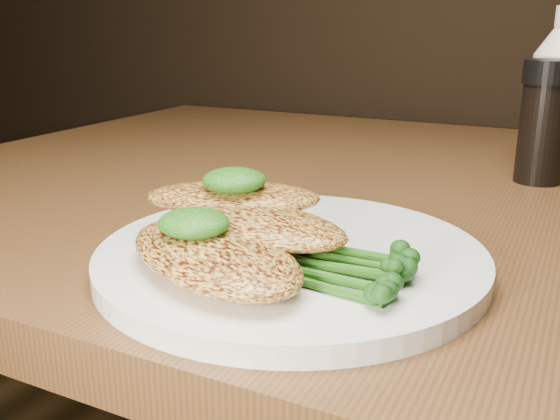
% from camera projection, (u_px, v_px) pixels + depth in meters
% --- Properties ---
extents(plate, '(0.27, 0.27, 0.01)m').
position_uv_depth(plate, '(291.00, 257.00, 0.43)').
color(plate, white).
rests_on(plate, dining_table).
extents(chicken_front, '(0.17, 0.14, 0.02)m').
position_uv_depth(chicken_front, '(214.00, 255.00, 0.38)').
color(chicken_front, gold).
rests_on(chicken_front, plate).
extents(chicken_mid, '(0.15, 0.09, 0.02)m').
position_uv_depth(chicken_mid, '(257.00, 224.00, 0.42)').
color(chicken_mid, gold).
rests_on(chicken_mid, plate).
extents(chicken_back, '(0.14, 0.11, 0.02)m').
position_uv_depth(chicken_back, '(233.00, 197.00, 0.45)').
color(chicken_back, gold).
rests_on(chicken_back, plate).
extents(pesto_front, '(0.05, 0.04, 0.02)m').
position_uv_depth(pesto_front, '(194.00, 223.00, 0.39)').
color(pesto_front, '#0B3207').
rests_on(pesto_front, chicken_front).
extents(pesto_back, '(0.06, 0.05, 0.02)m').
position_uv_depth(pesto_back, '(234.00, 180.00, 0.44)').
color(pesto_back, '#0B3207').
rests_on(pesto_back, chicken_back).
extents(broccolini_bundle, '(0.15, 0.13, 0.02)m').
position_uv_depth(broccolini_bundle, '(326.00, 259.00, 0.38)').
color(broccolini_bundle, '#235813').
rests_on(broccolini_bundle, plate).
extents(mayo_bottle, '(0.08, 0.08, 0.18)m').
position_uv_depth(mayo_bottle, '(559.00, 91.00, 0.68)').
color(mayo_bottle, '#F2E8CD').
rests_on(mayo_bottle, dining_table).
extents(pepper_grinder, '(0.06, 0.06, 0.13)m').
position_uv_depth(pepper_grinder, '(544.00, 122.00, 0.64)').
color(pepper_grinder, black).
rests_on(pepper_grinder, dining_table).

